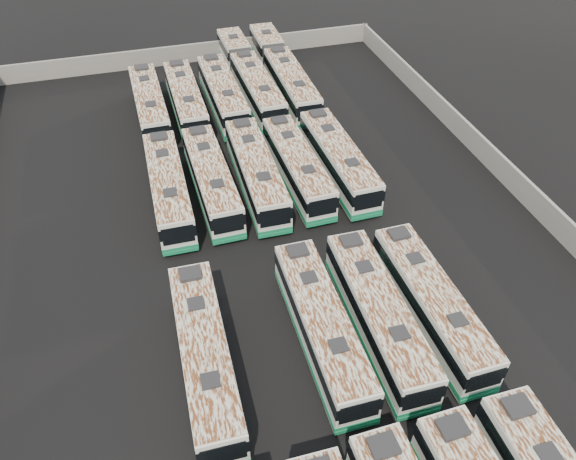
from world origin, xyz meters
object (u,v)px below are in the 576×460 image
object	(u,v)px
bus_midback_far_left	(169,188)
bus_back_center	(223,95)
bus_midback_left	(212,180)
bus_back_far_left	(150,105)
bus_back_far_right	(283,71)
bus_midback_center	(256,173)
bus_midback_far_right	(338,160)
bus_midfront_right	(378,315)
bus_back_right	(249,76)
bus_midfront_far_right	(431,304)
bus_midback_right	(297,166)
bus_back_left	(186,100)
bus_midfront_center	(322,326)
bus_midfront_far_left	(205,356)

from	to	relation	value
bus_midback_far_left	bus_back_center	distance (m)	16.32
bus_midback_left	bus_back_center	xyz separation A→B (m)	(3.87, 14.37, 0.05)
bus_back_far_left	bus_back_far_right	bearing A→B (deg)	12.36
bus_midback_center	bus_midback_far_right	world-z (taller)	bus_midback_center
bus_midfront_right	bus_back_far_left	world-z (taller)	bus_midfront_right
bus_back_far_right	bus_midback_far_left	bearing A→B (deg)	-128.77
bus_midback_left	bus_back_right	size ratio (longest dim) A/B	0.64
bus_midfront_far_right	bus_midback_right	distance (m)	17.82
bus_midback_right	bus_back_far_right	world-z (taller)	bus_back_far_right
bus_back_left	bus_midback_far_left	bearing A→B (deg)	-104.23
bus_midback_left	bus_back_far_right	world-z (taller)	bus_back_far_right
bus_midfront_center	bus_midfront_right	distance (m)	3.75
bus_back_far_right	bus_midfront_right	bearing A→B (deg)	-95.25
bus_midfront_far_left	bus_back_center	distance (m)	32.80
bus_midfront_far_right	bus_back_center	world-z (taller)	bus_back_center
bus_back_far_left	bus_back_left	size ratio (longest dim) A/B	1.00
bus_midfront_far_right	bus_midback_far_left	size ratio (longest dim) A/B	0.98
bus_midback_right	bus_back_left	bearing A→B (deg)	116.13
bus_midback_center	bus_back_right	size ratio (longest dim) A/B	0.65
bus_midback_center	bus_back_right	bearing A→B (deg)	79.63
bus_midfront_center	bus_midback_far_right	distance (m)	18.59
bus_midback_center	bus_back_far_left	world-z (taller)	bus_midback_center
bus_midfront_far_left	bus_back_right	size ratio (longest dim) A/B	0.64
bus_midback_left	bus_back_left	size ratio (longest dim) A/B	1.00
bus_back_center	bus_midback_left	bearing A→B (deg)	-105.68
bus_midback_right	bus_midback_far_right	xyz separation A→B (m)	(3.71, -0.12, 0.05)
bus_midback_left	bus_back_center	size ratio (longest dim) A/B	0.97
bus_midback_left	bus_midback_far_right	xyz separation A→B (m)	(11.17, -0.27, 0.03)
bus_back_right	bus_midback_far_left	bearing A→B (deg)	-122.59
bus_midfront_far_left	bus_midback_far_right	size ratio (longest dim) A/B	1.00
bus_midfront_far_left	bus_midfront_center	xyz separation A→B (m)	(7.42, 0.23, -0.02)
bus_midfront_far_left	bus_back_left	world-z (taller)	bus_midfront_far_left
bus_midback_far_left	bus_back_right	size ratio (longest dim) A/B	0.64
bus_back_right	bus_back_left	bearing A→B (deg)	-155.54
bus_back_far_left	bus_back_center	xyz separation A→B (m)	(7.51, -0.02, 0.06)
bus_midfront_right	bus_midback_left	world-z (taller)	bus_midfront_right
bus_midfront_far_right	bus_back_right	size ratio (longest dim) A/B	0.63
bus_midfront_center	bus_back_left	size ratio (longest dim) A/B	1.00
bus_midback_far_right	bus_back_center	distance (m)	16.36
bus_midback_far_left	bus_back_far_left	bearing A→B (deg)	90.84
bus_back_center	bus_back_right	size ratio (longest dim) A/B	0.65
bus_midback_left	bus_midback_far_left	bearing A→B (deg)	-178.87
bus_midback_far_left	bus_midback_far_right	distance (m)	14.78
bus_midback_far_right	bus_back_far_right	size ratio (longest dim) A/B	0.64
bus_midfront_center	bus_back_far_right	xyz separation A→B (m)	(7.55, 35.19, 0.05)
bus_midfront_far_right	bus_midback_left	size ratio (longest dim) A/B	0.99
bus_midfront_far_left	bus_midback_left	bearing A→B (deg)	79.71
bus_midback_far_right	bus_back_left	size ratio (longest dim) A/B	1.02
bus_back_left	bus_back_far_right	distance (m)	11.82
bus_back_far_right	bus_midfront_far_right	bearing A→B (deg)	-89.25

